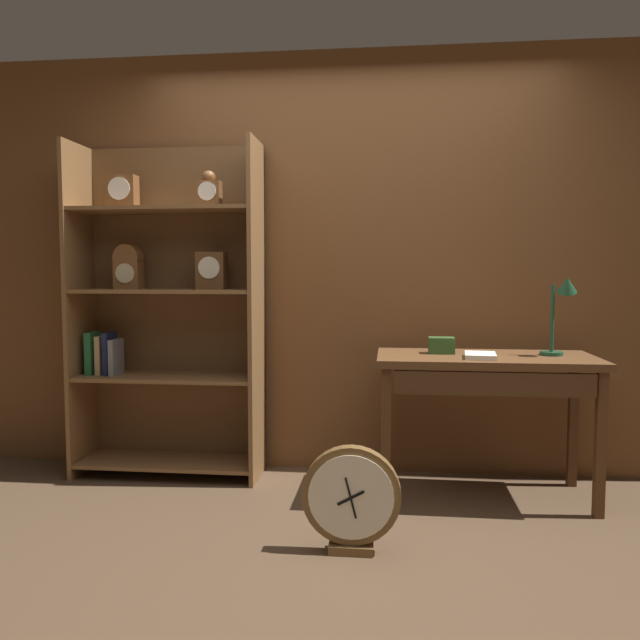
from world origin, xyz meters
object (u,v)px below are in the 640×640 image
workbench (486,375)px  desk_lamp (562,304)px  bookshelf (166,311)px  round_clock_large (351,499)px  toolbox_small (441,345)px  open_repair_manual (480,355)px

workbench → desk_lamp: (0.40, 0.04, 0.39)m
workbench → desk_lamp: 0.56m
bookshelf → round_clock_large: bearing=-39.8°
bookshelf → workbench: bearing=-7.4°
bookshelf → toolbox_small: (1.66, -0.16, -0.17)m
bookshelf → round_clock_large: size_ratio=4.21×
toolbox_small → open_repair_manual: toolbox_small is taller
bookshelf → open_repair_manual: bookshelf is taller
workbench → toolbox_small: toolbox_small is taller
round_clock_large → toolbox_small: bearing=61.9°
open_repair_manual → round_clock_large: bearing=-127.5°
workbench → open_repair_manual: size_ratio=5.36×
round_clock_large → workbench: bearing=47.8°
workbench → toolbox_small: bearing=159.6°
open_repair_manual → round_clock_large: (-0.64, -0.68, -0.56)m
round_clock_large → bookshelf: bearing=140.2°
workbench → toolbox_small: (-0.24, 0.09, 0.15)m
bookshelf → workbench: (1.89, -0.25, -0.33)m
open_repair_manual → round_clock_large: 1.09m
bookshelf → open_repair_manual: 1.89m
desk_lamp → open_repair_manual: 0.53m
workbench → round_clock_large: workbench is taller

